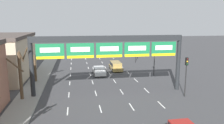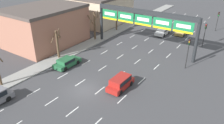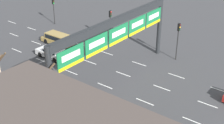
% 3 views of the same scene
% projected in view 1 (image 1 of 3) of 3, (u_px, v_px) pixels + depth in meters
% --- Properties ---
extents(lane_dashes, '(10.02, 67.00, 0.01)m').
position_uv_depth(lane_dashes, '(112.00, 99.00, 25.08)').
color(lane_dashes, white).
rests_on(lane_dashes, ground_plane).
extents(sign_gantry, '(18.62, 0.70, 7.15)m').
position_uv_depth(sign_gantry, '(109.00, 48.00, 26.21)').
color(sign_gantry, '#232628').
rests_on(sign_gantry, ground_plane).
extents(suv_gold, '(1.83, 4.81, 1.53)m').
position_uv_depth(suv_gold, '(116.00, 66.00, 39.73)').
color(suv_gold, '#A88947').
rests_on(suv_gold, ground_plane).
extents(car_white, '(1.90, 4.45, 1.33)m').
position_uv_depth(car_white, '(99.00, 70.00, 36.58)').
color(car_white, silver).
rests_on(car_white, ground_plane).
extents(traffic_light_near_gantry, '(0.30, 0.35, 4.73)m').
position_uv_depth(traffic_light_near_gantry, '(186.00, 69.00, 25.39)').
color(traffic_light_near_gantry, black).
rests_on(traffic_light_near_gantry, ground_plane).
extents(traffic_light_mid_block, '(0.30, 0.35, 4.39)m').
position_uv_depth(traffic_light_mid_block, '(154.00, 57.00, 35.37)').
color(traffic_light_mid_block, black).
rests_on(traffic_light_mid_block, ground_plane).
extents(traffic_light_far_end, '(0.30, 0.35, 4.24)m').
position_uv_depth(traffic_light_far_end, '(136.00, 49.00, 46.48)').
color(traffic_light_far_end, black).
rests_on(traffic_light_far_end, ground_plane).
extents(tree_bare_second, '(1.38, 1.57, 4.73)m').
position_uv_depth(tree_bare_second, '(36.00, 65.00, 31.77)').
color(tree_bare_second, brown).
rests_on(tree_bare_second, sidewalk_left).
extents(tree_bare_furthest, '(2.26, 2.28, 5.87)m').
position_uv_depth(tree_bare_furthest, '(20.00, 73.00, 24.28)').
color(tree_bare_furthest, brown).
rests_on(tree_bare_furthest, sidewalk_left).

